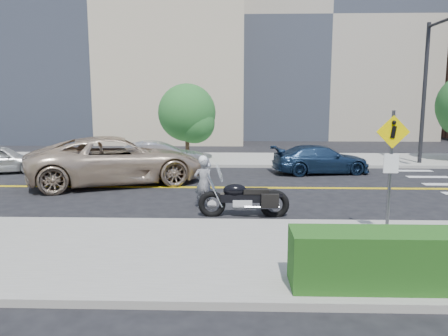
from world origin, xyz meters
name	(u,v)px	position (x,y,z in m)	size (l,w,h in m)	color
ground_plane	(223,188)	(0.00, 0.00, 0.00)	(120.00, 120.00, 0.00)	black
sidewalk_near	(211,253)	(0.00, -7.50, 0.07)	(60.00, 5.00, 0.15)	#9E9B91
sidewalk_far	(227,159)	(0.00, 7.50, 0.07)	(60.00, 5.00, 0.15)	#9E9B91
building_mid	(317,28)	(8.00, 26.00, 10.00)	(18.00, 14.00, 20.00)	#A39984
traffic_light	(434,72)	(10.00, 5.08, 4.67)	(0.28, 4.50, 7.00)	black
pedestrian_sign	(391,161)	(4.20, -6.31, 1.96)	(0.78, 0.08, 3.00)	#4C4C51
motorcyclist	(203,182)	(-0.50, -3.21, 0.83)	(0.63, 0.46, 1.67)	#ADACB1
motorcycle	(244,190)	(0.77, -4.18, 0.78)	(2.56, 0.78, 1.56)	black
suv	(117,160)	(-4.29, 0.69, 0.97)	(3.21, 6.96, 1.93)	tan
parked_car_white	(0,159)	(-10.44, 3.05, 0.66)	(1.55, 3.85, 1.31)	silver
parked_car_silver	(159,158)	(-2.99, 2.92, 0.75)	(1.58, 4.53, 1.49)	gray
parked_car_blue	(321,159)	(4.43, 3.45, 0.65)	(1.81, 4.46, 1.29)	#182D4A
tree_far_a	(187,113)	(-2.15, 6.94, 2.68)	(3.10, 3.10, 4.24)	#382619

